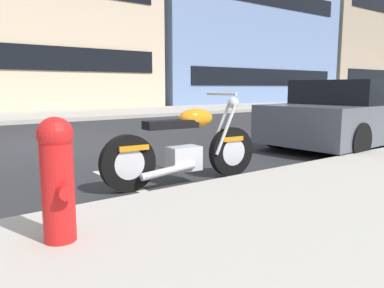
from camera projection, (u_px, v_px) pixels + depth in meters
name	position (u px, v px, depth m)	size (l,w,h in m)	color
ground_plane	(36.00, 145.00, 8.00)	(260.00, 260.00, 0.00)	#28282B
sidewalk_far_curb	(227.00, 108.00, 20.94)	(120.00, 5.00, 0.14)	#ADA89E
parking_stall_stripe	(133.00, 187.00, 4.62)	(0.12, 2.20, 0.01)	silver
parked_motorcycle	(185.00, 149.00, 4.78)	(2.17, 0.62, 1.13)	black
parked_car_far_down_curb	(350.00, 115.00, 7.78)	(4.11, 2.05, 1.33)	#4C515B
fire_hydrant	(57.00, 176.00, 2.61)	(0.24, 0.36, 0.87)	red
townhouse_mid_block	(39.00, 4.00, 20.84)	(10.48, 8.91, 11.29)	beige
townhouse_behind_pole	(220.00, 48.00, 29.68)	(15.76, 10.28, 8.38)	#6B84B2
townhouse_near_left	(332.00, 50.00, 39.05)	(14.03, 11.13, 9.79)	tan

